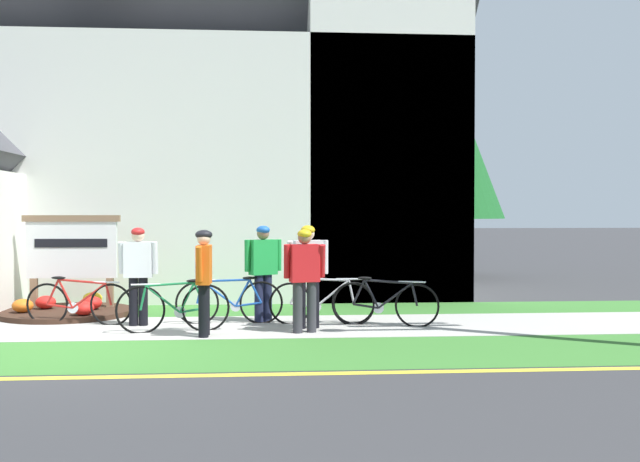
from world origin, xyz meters
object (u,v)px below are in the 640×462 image
at_px(roadside_conifer, 442,136).
at_px(cyclist_in_yellow_jersey, 308,268).
at_px(cyclist_in_blue_jersey, 204,275).
at_px(bicycle_red, 384,303).
at_px(bicycle_green, 230,301).
at_px(cyclist_in_red_jersey, 305,273).
at_px(cyclist_in_green_jersey, 263,266).
at_px(bicycle_black, 322,302).
at_px(bicycle_orange, 79,303).
at_px(church_sign, 72,250).
at_px(cyclist_in_orange_jersey, 138,269).
at_px(bicycle_blue, 174,307).

bearing_deg(roadside_conifer, cyclist_in_yellow_jersey, -115.74).
bearing_deg(cyclist_in_blue_jersey, bicycle_red, 16.29).
bearing_deg(cyclist_in_yellow_jersey, bicycle_red, 9.05).
relative_size(bicycle_red, cyclist_in_blue_jersey, 1.07).
xyz_separation_m(bicycle_green, cyclist_in_red_jersey, (1.19, -1.05, 0.55)).
xyz_separation_m(cyclist_in_green_jersey, roadside_conifer, (5.08, 8.34, 3.09)).
height_order(bicycle_black, cyclist_in_yellow_jersey, cyclist_in_yellow_jersey).
bearing_deg(bicycle_orange, church_sign, 107.73).
bearing_deg(bicycle_black, cyclist_in_yellow_jersey, -117.45).
relative_size(cyclist_in_orange_jersey, cyclist_in_yellow_jersey, 0.98).
relative_size(bicycle_black, roadside_conifer, 0.28).
xyz_separation_m(church_sign, cyclist_in_red_jersey, (4.17, -2.67, -0.24)).
distance_m(bicycle_blue, bicycle_orange, 1.84).
distance_m(bicycle_red, roadside_conifer, 10.09).
bearing_deg(bicycle_red, cyclist_in_blue_jersey, -163.71).
relative_size(bicycle_red, bicycle_blue, 0.99).
xyz_separation_m(bicycle_black, bicycle_blue, (-2.35, -0.67, 0.01)).
height_order(church_sign, cyclist_in_red_jersey, church_sign).
bearing_deg(cyclist_in_red_jersey, bicycle_black, 69.86).
bearing_deg(bicycle_black, roadside_conifer, 64.36).
bearing_deg(bicycle_orange, cyclist_in_blue_jersey, -31.03).
distance_m(bicycle_black, bicycle_blue, 2.44).
bearing_deg(cyclist_in_yellow_jersey, roadside_conifer, 64.26).
bearing_deg(cyclist_in_orange_jersey, bicycle_orange, 170.09).
xyz_separation_m(church_sign, cyclist_in_green_jersey, (3.54, -1.52, -0.21)).
bearing_deg(bicycle_blue, roadside_conifer, 55.02).
distance_m(cyclist_in_yellow_jersey, cyclist_in_blue_jersey, 1.71).
relative_size(bicycle_red, roadside_conifer, 0.27).
bearing_deg(cyclist_in_blue_jersey, church_sign, 132.65).
distance_m(bicycle_red, cyclist_in_yellow_jersey, 1.41).
xyz_separation_m(bicycle_green, cyclist_in_green_jersey, (0.56, 0.10, 0.57)).
relative_size(cyclist_in_blue_jersey, roadside_conifer, 0.25).
bearing_deg(cyclist_in_blue_jersey, cyclist_in_green_jersey, 57.32).
bearing_deg(cyclist_in_red_jersey, bicycle_red, 24.74).
relative_size(cyclist_in_orange_jersey, cyclist_in_green_jersey, 0.99).
bearing_deg(roadside_conifer, cyclist_in_green_jersey, -121.38).
bearing_deg(cyclist_in_green_jersey, cyclist_in_yellow_jersey, -46.05).
distance_m(bicycle_green, bicycle_orange, 2.47).
relative_size(bicycle_black, cyclist_in_green_jersey, 1.09).
bearing_deg(bicycle_orange, bicycle_red, -5.27).
bearing_deg(church_sign, cyclist_in_yellow_jersey, -27.99).
bearing_deg(bicycle_green, roadside_conifer, 56.25).
bearing_deg(cyclist_in_blue_jersey, bicycle_blue, 137.00).
relative_size(bicycle_blue, roadside_conifer, 0.27).
bearing_deg(cyclist_in_orange_jersey, bicycle_blue, -45.00).
xyz_separation_m(church_sign, cyclist_in_yellow_jersey, (4.25, -2.26, -0.20)).
bearing_deg(cyclist_in_red_jersey, cyclist_in_blue_jersey, -171.86).
bearing_deg(bicycle_red, roadside_conifer, 70.67).
relative_size(bicycle_green, cyclist_in_red_jersey, 1.12).
bearing_deg(cyclist_in_blue_jersey, roadside_conifer, 58.44).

